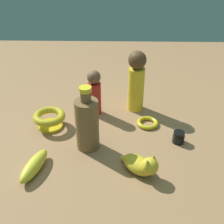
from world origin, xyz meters
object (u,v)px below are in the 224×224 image
at_px(bottle_tall, 87,123).
at_px(person_figure_child, 136,80).
at_px(bowl, 49,118).
at_px(cat_figurine, 141,165).
at_px(nail_polish_jar, 179,137).
at_px(bangle, 148,123).
at_px(person_figure_adult, 94,93).
at_px(banana, 34,166).

distance_m(bottle_tall, person_figure_child, 0.31).
height_order(bowl, cat_figurine, cat_figurine).
xyz_separation_m(cat_figurine, nail_polish_jar, (-0.16, 0.14, -0.01)).
xyz_separation_m(bangle, cat_figurine, (0.26, -0.04, 0.03)).
relative_size(person_figure_adult, nail_polish_jar, 4.33).
bearing_deg(bangle, person_figure_child, -159.83).
relative_size(cat_figurine, nail_polish_jar, 2.79).
xyz_separation_m(bowl, person_figure_child, (-0.14, 0.33, 0.09)).
distance_m(bangle, nail_polish_jar, 0.15).
bearing_deg(bottle_tall, cat_figurine, 53.98).
distance_m(person_figure_adult, bottle_tall, 0.22).
bearing_deg(nail_polish_jar, bangle, -136.46).
relative_size(person_figure_adult, cat_figurine, 1.56).
xyz_separation_m(bowl, cat_figurine, (0.24, 0.33, -0.00)).
bearing_deg(bangle, cat_figurine, -9.15).
bearing_deg(person_figure_adult, cat_figurine, 25.80).
bearing_deg(bowl, cat_figurine, 53.83).
xyz_separation_m(person_figure_adult, cat_figurine, (0.34, 0.17, -0.06)).
xyz_separation_m(bottle_tall, bangle, (-0.14, 0.22, -0.09)).
bearing_deg(banana, bangle, -39.21).
bearing_deg(person_figure_adult, person_figure_child, 102.46).
distance_m(person_figure_adult, banana, 0.39).
distance_m(nail_polish_jar, banana, 0.50).
bearing_deg(person_figure_child, nail_polish_jar, 32.74).
relative_size(person_figure_adult, person_figure_child, 0.74).
bearing_deg(bangle, bottle_tall, -57.91).
xyz_separation_m(person_figure_adult, nail_polish_jar, (0.19, 0.31, -0.07)).
distance_m(bangle, person_figure_child, 0.18).
bearing_deg(person_figure_adult, bottle_tall, -2.21).
xyz_separation_m(bottle_tall, banana, (0.13, -0.16, -0.08)).
bearing_deg(cat_figurine, bottle_tall, -126.02).
xyz_separation_m(person_figure_child, banana, (0.38, -0.33, -0.11)).
bearing_deg(cat_figurine, person_figure_adult, -154.20).
bearing_deg(person_figure_adult, bangle, 68.79).
distance_m(bottle_tall, cat_figurine, 0.23).
bearing_deg(person_figure_adult, nail_polish_jar, 58.88).
bearing_deg(person_figure_child, bottle_tall, -34.43).
height_order(person_figure_adult, cat_figurine, person_figure_adult).
bearing_deg(nail_polish_jar, banana, -71.77).
distance_m(cat_figurine, nail_polish_jar, 0.21).
relative_size(bowl, banana, 0.79).
distance_m(bowl, bottle_tall, 0.20).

